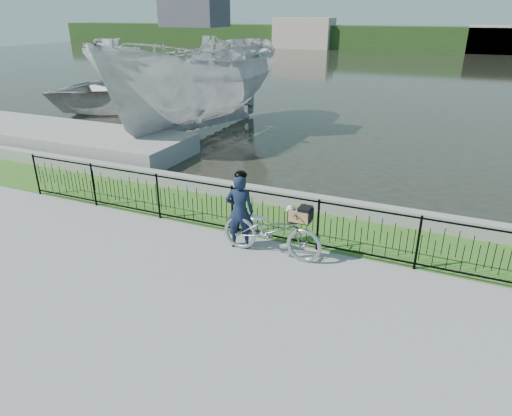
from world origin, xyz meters
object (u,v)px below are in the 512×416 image
at_px(cyclist, 240,210).
at_px(boat_near, 198,83).
at_px(bicycle_rig, 272,230).
at_px(boat_far, 135,87).
at_px(dock, 63,138).

xyz_separation_m(cyclist, boat_near, (-5.72, 8.10, 1.24)).
xyz_separation_m(bicycle_rig, boat_far, (-12.78, 12.22, 0.44)).
bearing_deg(boat_near, boat_far, 147.22).
distance_m(dock, boat_near, 5.51).
height_order(bicycle_rig, boat_far, boat_far).
distance_m(boat_near, boat_far, 7.58).
bearing_deg(dock, cyclist, -25.11).
bearing_deg(boat_near, dock, -135.36).
bearing_deg(boat_far, cyclist, -45.33).
relative_size(dock, bicycle_rig, 4.65).
bearing_deg(boat_near, bicycle_rig, -51.58).
bearing_deg(cyclist, boat_near, 125.21).
height_order(dock, boat_near, boat_near).
xyz_separation_m(bicycle_rig, cyclist, (-0.76, 0.06, 0.27)).
relative_size(cyclist, boat_near, 0.16).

